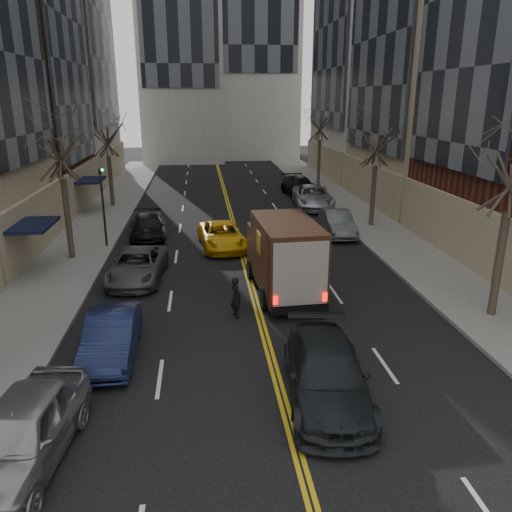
{
  "coord_description": "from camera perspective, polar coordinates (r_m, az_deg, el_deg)",
  "views": [
    {
      "loc": [
        -2.07,
        -5.37,
        8.09
      ],
      "look_at": [
        -0.05,
        12.83,
        2.2
      ],
      "focal_mm": 35.0,
      "sensor_mm": 36.0,
      "label": 1
    }
  ],
  "objects": [
    {
      "name": "traffic_signal",
      "position": [
        28.37,
        -17.14,
        6.33
      ],
      "size": [
        0.29,
        0.26,
        4.7
      ],
      "color": "black",
      "rests_on": "sidewalk_left"
    },
    {
      "name": "parked_lf_a",
      "position": [
        13.09,
        -25.23,
        -17.84
      ],
      "size": [
        2.5,
        5.02,
        1.64
      ],
      "primitive_type": "imported",
      "rotation": [
        0.0,
        0.0,
        -0.12
      ],
      "color": "#999BA0",
      "rests_on": "ground"
    },
    {
      "name": "parked_lf_d",
      "position": [
        30.08,
        -12.31,
        3.18
      ],
      "size": [
        2.31,
        4.91,
        1.39
      ],
      "primitive_type": "imported",
      "rotation": [
        0.0,
        0.0,
        0.08
      ],
      "color": "black",
      "rests_on": "ground"
    },
    {
      "name": "taxi",
      "position": [
        27.77,
        -3.96,
        2.33
      ],
      "size": [
        2.79,
        5.17,
        1.38
      ],
      "primitive_type": "imported",
      "rotation": [
        0.0,
        0.0,
        0.1
      ],
      "color": "#D8A009",
      "rests_on": "ground"
    },
    {
      "name": "pedestrian",
      "position": [
        19.01,
        -2.29,
        -4.73
      ],
      "size": [
        0.55,
        0.68,
        1.61
      ],
      "primitive_type": "imported",
      "rotation": [
        0.0,
        0.0,
        1.89
      ],
      "color": "black",
      "rests_on": "ground"
    },
    {
      "name": "parked_rt_c",
      "position": [
        42.66,
        5.0,
        7.92
      ],
      "size": [
        2.73,
        5.68,
        1.59
      ],
      "primitive_type": "imported",
      "rotation": [
        0.0,
        0.0,
        0.09
      ],
      "color": "black",
      "rests_on": "ground"
    },
    {
      "name": "observer_sedan",
      "position": [
        14.27,
        8.06,
        -13.25
      ],
      "size": [
        2.68,
        5.47,
        1.53
      ],
      "rotation": [
        0.0,
        0.0,
        -0.1
      ],
      "color": "black",
      "rests_on": "ground"
    },
    {
      "name": "parked_rt_a",
      "position": [
        30.68,
        9.27,
        3.73
      ],
      "size": [
        1.72,
        4.54,
        1.48
      ],
      "primitive_type": "imported",
      "rotation": [
        0.0,
        0.0,
        -0.04
      ],
      "color": "#515559",
      "rests_on": "ground"
    },
    {
      "name": "parked_lf_e",
      "position": [
        31.06,
        -11.77,
        3.61
      ],
      "size": [
        1.92,
        4.0,
        1.32
      ],
      "primitive_type": "imported",
      "rotation": [
        0.0,
        0.0,
        0.1
      ],
      "color": "#AEB1B6",
      "rests_on": "ground"
    },
    {
      "name": "tree_rt_mid",
      "position": [
        32.31,
        13.75,
        13.93
      ],
      "size": [
        3.2,
        3.2,
        8.32
      ],
      "color": "#382D23",
      "rests_on": "sidewalk_right"
    },
    {
      "name": "tree_lf_mid",
      "position": [
        26.29,
        -21.77,
        13.36
      ],
      "size": [
        3.2,
        3.2,
        8.91
      ],
      "color": "#382D23",
      "rests_on": "sidewalk_left"
    },
    {
      "name": "tree_lf_far",
      "position": [
        39.01,
        -16.78,
        14.07
      ],
      "size": [
        3.2,
        3.2,
        8.12
      ],
      "color": "#382D23",
      "rests_on": "sidewalk_left"
    },
    {
      "name": "sidewalk_right",
      "position": [
        35.14,
        12.24,
        4.23
      ],
      "size": [
        4.0,
        66.0,
        0.15
      ],
      "primitive_type": "cube",
      "color": "slate",
      "rests_on": "ground"
    },
    {
      "name": "sidewalk_left",
      "position": [
        34.06,
        -17.91,
        3.34
      ],
      "size": [
        4.0,
        66.0,
        0.15
      ],
      "primitive_type": "cube",
      "color": "slate",
      "rests_on": "ground"
    },
    {
      "name": "tree_rt_far",
      "position": [
        46.67,
        7.43,
        16.03
      ],
      "size": [
        3.2,
        3.2,
        9.11
      ],
      "color": "#382D23",
      "rests_on": "sidewalk_right"
    },
    {
      "name": "parked_rt_b",
      "position": [
        38.14,
        6.51,
        6.74
      ],
      "size": [
        3.31,
        6.19,
        1.65
      ],
      "primitive_type": "imported",
      "rotation": [
        0.0,
        0.0,
        -0.1
      ],
      "color": "#B4B6BC",
      "rests_on": "ground"
    },
    {
      "name": "parked_lf_b",
      "position": [
        16.88,
        -16.2,
        -8.83
      ],
      "size": [
        1.56,
        4.37,
        1.43
      ],
      "primitive_type": "imported",
      "rotation": [
        0.0,
        0.0,
        0.01
      ],
      "color": "#121A3B",
      "rests_on": "ground"
    },
    {
      "name": "parked_lf_c",
      "position": [
        23.46,
        -13.42,
        -1.06
      ],
      "size": [
        2.67,
        5.14,
        1.38
      ],
      "primitive_type": "imported",
      "rotation": [
        0.0,
        0.0,
        -0.08
      ],
      "color": "#4A4C51",
      "rests_on": "ground"
    },
    {
      "name": "ups_truck",
      "position": [
        20.98,
        3.18,
        -0.04
      ],
      "size": [
        2.73,
        6.13,
        3.3
      ],
      "rotation": [
        0.0,
        0.0,
        0.05
      ],
      "color": "black",
      "rests_on": "ground"
    }
  ]
}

